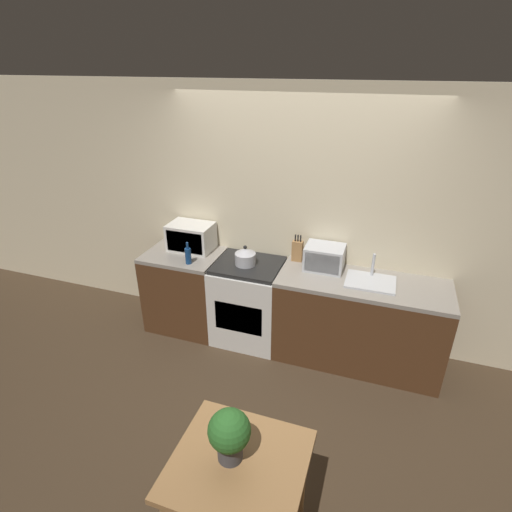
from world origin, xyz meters
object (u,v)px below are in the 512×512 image
Objects in this scene: bottle at (188,255)px; stove_range at (249,301)px; dining_table at (239,477)px; microwave at (191,237)px; kettle at (245,256)px; toaster_oven at (324,258)px.

stove_range is at bearing 18.23° from bottle.
stove_range is 1.16× the size of dining_table.
stove_range is 1.93× the size of microwave.
bottle is at bearing -162.96° from kettle.
bottle is 1.35m from toaster_oven.
toaster_oven is at bearing 14.17° from bottle.
dining_table is at bearing -55.78° from bottle.
kettle is at bearing 17.04° from bottle.
kettle is at bearing 109.17° from dining_table.
stove_range is 2.41× the size of toaster_oven.
toaster_oven is 2.19m from dining_table.
toaster_oven reaches higher than bottle.
kettle is 2.14m from dining_table.
kettle reaches higher than stove_range.
kettle is 0.69m from microwave.
microwave is at bearing 122.56° from dining_table.
toaster_oven reaches higher than kettle.
microwave is at bearing -179.36° from toaster_oven.
stove_range is at bearing -10.30° from microwave.
toaster_oven reaches higher than dining_table.
bottle is 0.30× the size of dining_table.
microwave is 2.01× the size of bottle.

